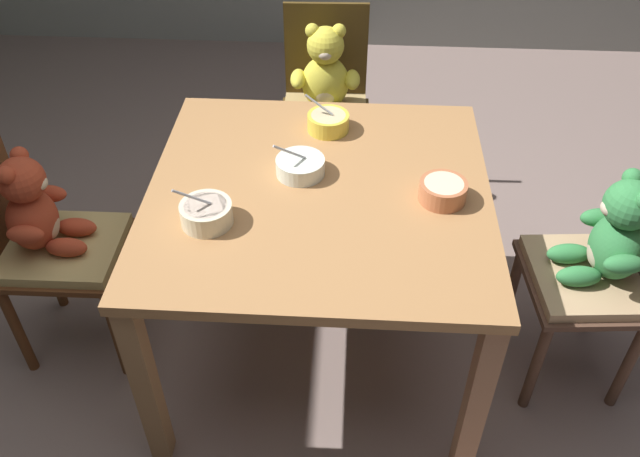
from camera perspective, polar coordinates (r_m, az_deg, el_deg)
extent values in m
cube|color=slate|center=(2.52, -0.07, -10.09)|extent=(5.20, 5.20, 0.04)
cube|color=#A87445|center=(2.01, -0.09, 3.06)|extent=(1.04, 1.03, 0.04)
cube|color=#9F7348|center=(2.03, -14.80, -12.97)|extent=(0.06, 0.06, 0.69)
cube|color=#986949|center=(1.98, 13.34, -14.38)|extent=(0.06, 0.06, 0.69)
cube|color=olive|center=(2.66, -9.73, 3.44)|extent=(0.06, 0.06, 0.69)
cube|color=#A2753B|center=(2.63, 10.96, 2.67)|extent=(0.06, 0.06, 0.69)
cube|color=#4D3817|center=(2.87, 0.41, 8.98)|extent=(0.40, 0.42, 0.02)
cube|color=#4D3817|center=(2.93, 0.53, 14.89)|extent=(0.36, 0.03, 0.44)
cylinder|color=#4D3817|center=(2.86, -2.97, 3.45)|extent=(0.04, 0.04, 0.41)
cylinder|color=#4D3817|center=(2.85, 3.59, 3.34)|extent=(0.04, 0.04, 0.41)
cylinder|color=#4D3817|center=(3.14, -2.53, 7.37)|extent=(0.04, 0.04, 0.41)
cylinder|color=#4D3817|center=(3.14, 3.47, 7.27)|extent=(0.04, 0.04, 0.41)
cube|color=tan|center=(2.85, 0.41, 9.47)|extent=(0.37, 0.39, 0.04)
ellipsoid|color=gold|center=(2.85, 0.46, 12.50)|extent=(0.21, 0.18, 0.23)
ellipsoid|color=beige|center=(2.81, 0.43, 11.76)|extent=(0.11, 0.06, 0.14)
sphere|color=gold|center=(2.76, 0.48, 15.54)|extent=(0.15, 0.15, 0.15)
ellipsoid|color=beige|center=(2.72, 0.45, 14.82)|extent=(0.06, 0.06, 0.05)
sphere|color=gold|center=(2.75, -0.67, 16.72)|extent=(0.06, 0.06, 0.06)
sphere|color=gold|center=(2.75, 1.65, 16.68)|extent=(0.06, 0.06, 0.06)
ellipsoid|color=gold|center=(2.82, -1.90, 12.79)|extent=(0.07, 0.13, 0.06)
ellipsoid|color=gold|center=(2.82, 2.81, 12.72)|extent=(0.07, 0.13, 0.06)
ellipsoid|color=gold|center=(2.79, -0.75, 9.89)|extent=(0.07, 0.15, 0.07)
ellipsoid|color=gold|center=(2.79, 1.54, 9.85)|extent=(0.07, 0.15, 0.07)
cube|color=#583017|center=(2.38, -21.07, -2.06)|extent=(0.41, 0.38, 0.02)
cylinder|color=#583017|center=(2.37, -17.18, -8.66)|extent=(0.04, 0.04, 0.41)
cylinder|color=#583017|center=(2.57, -15.30, -3.40)|extent=(0.04, 0.04, 0.41)
cylinder|color=#583017|center=(2.50, -24.67, -7.94)|extent=(0.04, 0.04, 0.41)
cylinder|color=#583017|center=(2.69, -22.28, -3.01)|extent=(0.04, 0.04, 0.41)
cube|color=tan|center=(2.36, -21.24, -1.56)|extent=(0.37, 0.35, 0.04)
ellipsoid|color=#A73B22|center=(2.32, -23.55, 0.73)|extent=(0.16, 0.18, 0.21)
ellipsoid|color=beige|center=(2.30, -22.37, 0.50)|extent=(0.06, 0.10, 0.12)
sphere|color=#A73B22|center=(2.22, -24.39, 3.85)|extent=(0.15, 0.15, 0.15)
ellipsoid|color=beige|center=(2.21, -23.10, 3.62)|extent=(0.05, 0.06, 0.04)
sphere|color=#A73B22|center=(2.16, -25.51, 4.18)|extent=(0.06, 0.06, 0.06)
sphere|color=#A73B22|center=(2.24, -24.54, 5.77)|extent=(0.06, 0.06, 0.06)
ellipsoid|color=#A73B22|center=(2.22, -24.11, -0.47)|extent=(0.12, 0.06, 0.06)
ellipsoid|color=#A73B22|center=(2.36, -22.36, 2.80)|extent=(0.12, 0.06, 0.06)
ellipsoid|color=#A73B22|center=(2.28, -21.05, -1.53)|extent=(0.14, 0.06, 0.06)
ellipsoid|color=#A73B22|center=(2.35, -20.28, 0.10)|extent=(0.14, 0.06, 0.06)
cube|color=#4F3527|center=(2.29, 21.74, -4.32)|extent=(0.39, 0.42, 0.02)
cylinder|color=#4F3527|center=(2.50, 16.18, -5.25)|extent=(0.04, 0.04, 0.41)
cylinder|color=#4F3527|center=(2.29, 18.13, -11.25)|extent=(0.04, 0.04, 0.41)
cylinder|color=#4F3527|center=(2.60, 22.55, -4.96)|extent=(0.04, 0.04, 0.41)
cylinder|color=#4F3527|center=(2.40, 25.04, -10.63)|extent=(0.04, 0.04, 0.41)
cube|color=tan|center=(2.27, 21.92, -3.81)|extent=(0.36, 0.39, 0.04)
ellipsoid|color=#347E42|center=(2.22, 24.22, -1.43)|extent=(0.17, 0.20, 0.22)
ellipsoid|color=#C5B194|center=(2.20, 22.93, -1.67)|extent=(0.06, 0.11, 0.13)
sphere|color=#347E42|center=(2.11, 25.18, 1.87)|extent=(0.15, 0.15, 0.15)
ellipsoid|color=#C5B194|center=(2.10, 23.75, 1.64)|extent=(0.06, 0.06, 0.05)
sphere|color=#347E42|center=(2.12, 25.37, 3.98)|extent=(0.06, 0.06, 0.06)
ellipsoid|color=#347E42|center=(2.26, 22.99, 0.87)|extent=(0.13, 0.07, 0.06)
ellipsoid|color=#347E42|center=(2.12, 24.78, -2.83)|extent=(0.13, 0.07, 0.06)
ellipsoid|color=#347E42|center=(2.25, 20.67, -2.02)|extent=(0.15, 0.08, 0.07)
ellipsoid|color=#347E42|center=(2.19, 21.45, -3.87)|extent=(0.15, 0.08, 0.07)
cylinder|color=silver|center=(2.05, -1.71, 5.38)|extent=(0.15, 0.15, 0.05)
cylinder|color=silver|center=(2.06, -1.70, 4.90)|extent=(0.08, 0.08, 0.01)
cylinder|color=beige|center=(2.03, -1.72, 5.87)|extent=(0.12, 0.12, 0.01)
cylinder|color=#BCBCC1|center=(2.00, -2.66, 6.61)|extent=(0.10, 0.05, 0.08)
ellipsoid|color=#BCBCC1|center=(2.04, -1.42, 5.88)|extent=(0.04, 0.03, 0.01)
cylinder|color=#BF6D45|center=(1.97, 10.56, 3.19)|extent=(0.14, 0.14, 0.06)
cylinder|color=#BF6D45|center=(1.99, 10.47, 2.61)|extent=(0.08, 0.08, 0.01)
cylinder|color=beige|center=(1.96, 10.65, 3.79)|extent=(0.12, 0.12, 0.01)
cylinder|color=yellow|center=(2.25, 0.72, 9.16)|extent=(0.14, 0.14, 0.06)
cylinder|color=yellow|center=(2.27, 0.71, 8.64)|extent=(0.08, 0.08, 0.01)
cylinder|color=#CCB68A|center=(2.24, 0.72, 9.70)|extent=(0.12, 0.12, 0.01)
cylinder|color=#BCBCC1|center=(2.23, -0.09, 10.63)|extent=(0.10, 0.02, 0.07)
ellipsoid|color=#BCBCC1|center=(2.24, 0.99, 9.57)|extent=(0.03, 0.03, 0.01)
cylinder|color=beige|center=(1.88, -9.78, 1.27)|extent=(0.15, 0.15, 0.06)
cylinder|color=beige|center=(1.90, -9.69, 0.66)|extent=(0.08, 0.08, 0.01)
cylinder|color=beige|center=(1.87, -9.87, 1.91)|extent=(0.12, 0.12, 0.01)
cylinder|color=#BCBCC1|center=(1.84, -11.03, 2.68)|extent=(0.10, 0.04, 0.07)
ellipsoid|color=#BCBCC1|center=(1.87, -9.52, 1.86)|extent=(0.04, 0.03, 0.01)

